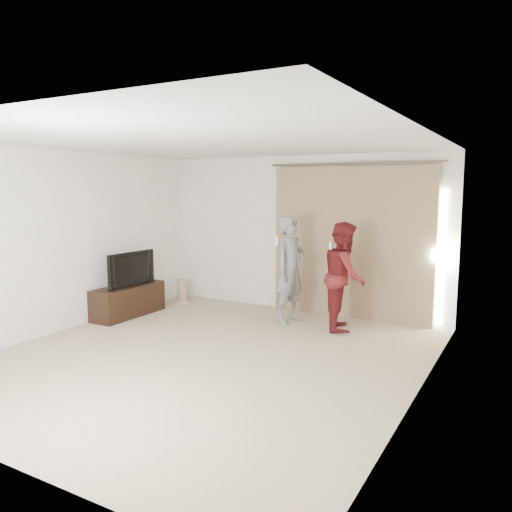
{
  "coord_description": "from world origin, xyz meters",
  "views": [
    {
      "loc": [
        3.44,
        -4.87,
        2.05
      ],
      "look_at": [
        0.02,
        1.2,
        1.11
      ],
      "focal_mm": 35.0,
      "sensor_mm": 36.0,
      "label": 1
    }
  ],
  "objects_px": {
    "person_man": "(290,270)",
    "tv_console": "(128,301)",
    "person_woman": "(344,276)",
    "tv": "(127,269)"
  },
  "relations": [
    {
      "from": "tv_console",
      "to": "tv",
      "type": "distance_m",
      "value": 0.53
    },
    {
      "from": "person_man",
      "to": "person_woman",
      "type": "distance_m",
      "value": 0.85
    },
    {
      "from": "person_man",
      "to": "tv_console",
      "type": "bearing_deg",
      "value": -159.29
    },
    {
      "from": "person_man",
      "to": "person_woman",
      "type": "bearing_deg",
      "value": 3.49
    },
    {
      "from": "tv_console",
      "to": "person_man",
      "type": "relative_size",
      "value": 0.79
    },
    {
      "from": "person_man",
      "to": "tv",
      "type": "bearing_deg",
      "value": -159.29
    },
    {
      "from": "person_woman",
      "to": "tv",
      "type": "bearing_deg",
      "value": -163.46
    },
    {
      "from": "tv_console",
      "to": "person_woman",
      "type": "relative_size",
      "value": 0.82
    },
    {
      "from": "tv",
      "to": "person_woman",
      "type": "height_order",
      "value": "person_woman"
    },
    {
      "from": "tv",
      "to": "person_woman",
      "type": "distance_m",
      "value": 3.45
    }
  ]
}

